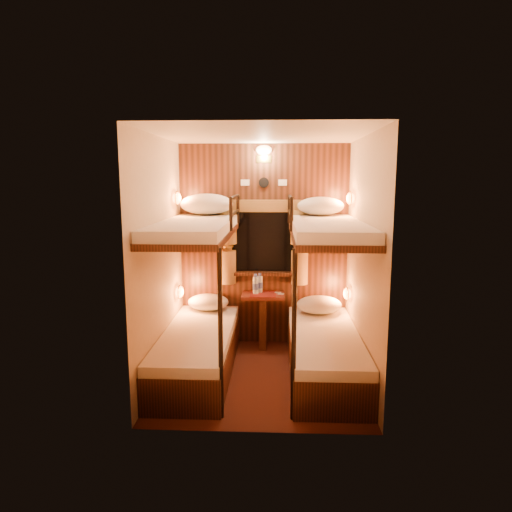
{
  "coord_description": "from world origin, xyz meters",
  "views": [
    {
      "loc": [
        0.15,
        -4.39,
        1.98
      ],
      "look_at": [
        -0.05,
        0.15,
        1.22
      ],
      "focal_mm": 32.0,
      "sensor_mm": 36.0,
      "label": 1
    }
  ],
  "objects_px": {
    "bunk_left": "(198,321)",
    "bottle_left": "(256,285)",
    "table": "(263,313)",
    "bottle_right": "(260,284)",
    "bunk_right": "(325,322)"
  },
  "relations": [
    {
      "from": "bunk_left",
      "to": "bottle_left",
      "type": "xyz_separation_m",
      "value": [
        0.56,
        0.78,
        0.2
      ]
    },
    {
      "from": "bottle_right",
      "to": "bunk_right",
      "type": "bearing_deg",
      "value": -50.88
    },
    {
      "from": "bunk_left",
      "to": "table",
      "type": "height_order",
      "value": "bunk_left"
    },
    {
      "from": "bunk_left",
      "to": "bunk_right",
      "type": "relative_size",
      "value": 1.0
    },
    {
      "from": "table",
      "to": "bottle_right",
      "type": "xyz_separation_m",
      "value": [
        -0.04,
        0.07,
        0.34
      ]
    },
    {
      "from": "bunk_left",
      "to": "bottle_right",
      "type": "xyz_separation_m",
      "value": [
        0.61,
        0.85,
        0.19
      ]
    },
    {
      "from": "bunk_left",
      "to": "bottle_left",
      "type": "height_order",
      "value": "bunk_left"
    },
    {
      "from": "bunk_right",
      "to": "bottle_right",
      "type": "bearing_deg",
      "value": 129.12
    },
    {
      "from": "table",
      "to": "bunk_left",
      "type": "bearing_deg",
      "value": -129.67
    },
    {
      "from": "table",
      "to": "bottle_left",
      "type": "xyz_separation_m",
      "value": [
        -0.09,
        -0.01,
        0.34
      ]
    },
    {
      "from": "table",
      "to": "bottle_right",
      "type": "relative_size",
      "value": 2.74
    },
    {
      "from": "table",
      "to": "bunk_right",
      "type": "bearing_deg",
      "value": -50.33
    },
    {
      "from": "bunk_left",
      "to": "bottle_left",
      "type": "distance_m",
      "value": 0.98
    },
    {
      "from": "bottle_left",
      "to": "bunk_left",
      "type": "bearing_deg",
      "value": -125.78
    },
    {
      "from": "bunk_right",
      "to": "bottle_left",
      "type": "distance_m",
      "value": 1.09
    }
  ]
}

